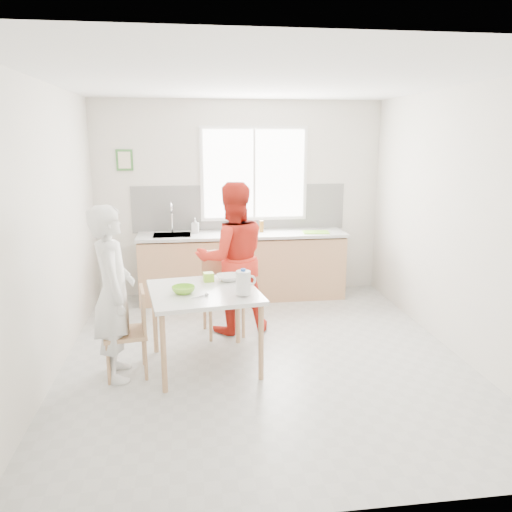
{
  "coord_description": "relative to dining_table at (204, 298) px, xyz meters",
  "views": [
    {
      "loc": [
        -0.7,
        -4.73,
        2.2
      ],
      "look_at": [
        -0.04,
        0.2,
        1.01
      ],
      "focal_mm": 35.0,
      "sensor_mm": 36.0,
      "label": 1
    }
  ],
  "objects": [
    {
      "name": "bowl_white",
      "position": [
        0.26,
        0.29,
        0.11
      ],
      "size": [
        0.27,
        0.27,
        0.06
      ],
      "primitive_type": "imported",
      "rotation": [
        0.0,
        0.0,
        0.15
      ],
      "color": "white",
      "rests_on": "dining_table"
    },
    {
      "name": "green_box",
      "position": [
        0.06,
        0.29,
        0.13
      ],
      "size": [
        0.11,
        0.11,
        0.09
      ],
      "primitive_type": "cube",
      "rotation": [
        0.0,
        0.0,
        0.15
      ],
      "color": "#93D030",
      "rests_on": "dining_table"
    },
    {
      "name": "chair_left",
      "position": [
        -0.68,
        -0.1,
        -0.23
      ],
      "size": [
        0.44,
        0.44,
        0.84
      ],
      "rotation": [
        0.0,
        0.0,
        -1.42
      ],
      "color": "tan",
      "rests_on": "ground"
    },
    {
      "name": "ground",
      "position": [
        0.59,
        0.13,
        -0.69
      ],
      "size": [
        4.5,
        4.5,
        0.0
      ],
      "primitive_type": "plane",
      "color": "#B7B7B2",
      "rests_on": "ground"
    },
    {
      "name": "spoon",
      "position": [
        -0.05,
        -0.23,
        0.09
      ],
      "size": [
        0.15,
        0.09,
        0.01
      ],
      "primitive_type": "cylinder",
      "rotation": [
        0.0,
        1.57,
        0.5
      ],
      "color": "#A5A5AA",
      "rests_on": "dining_table"
    },
    {
      "name": "cutting_board",
      "position": [
        1.6,
        1.98,
        0.23
      ],
      "size": [
        0.38,
        0.29,
        0.01
      ],
      "primitive_type": "cube",
      "rotation": [
        0.0,
        0.0,
        -0.11
      ],
      "color": "#78C62D",
      "rests_on": "kitchen_counter"
    },
    {
      "name": "dining_table",
      "position": [
        0.0,
        0.0,
        0.0
      ],
      "size": [
        1.14,
        1.14,
        0.77
      ],
      "rotation": [
        0.0,
        0.0,
        0.15
      ],
      "color": "white",
      "rests_on": "ground"
    },
    {
      "name": "wine_bottle_a",
      "position": [
        0.54,
        2.25,
        0.39
      ],
      "size": [
        0.07,
        0.07,
        0.32
      ],
      "primitive_type": "cylinder",
      "color": "black",
      "rests_on": "kitchen_counter"
    },
    {
      "name": "backsplash",
      "position": [
        0.59,
        2.37,
        0.53
      ],
      "size": [
        3.0,
        0.02,
        0.65
      ],
      "primitive_type": "cube",
      "color": "white",
      "rests_on": "room_shell"
    },
    {
      "name": "kitchen_counter",
      "position": [
        0.59,
        2.08,
        -0.28
      ],
      "size": [
        2.84,
        0.64,
        1.37
      ],
      "color": "tan",
      "rests_on": "ground"
    },
    {
      "name": "picture_frame",
      "position": [
        -0.96,
        2.37,
        1.21
      ],
      "size": [
        0.22,
        0.03,
        0.28
      ],
      "color": "#3D7E39",
      "rests_on": "room_shell"
    },
    {
      "name": "milk_jug",
      "position": [
        0.36,
        -0.23,
        0.21
      ],
      "size": [
        0.19,
        0.14,
        0.24
      ],
      "rotation": [
        0.0,
        0.0,
        0.15
      ],
      "color": "white",
      "rests_on": "dining_table"
    },
    {
      "name": "soap_bottle",
      "position": [
        -0.04,
        2.2,
        0.33
      ],
      "size": [
        0.11,
        0.11,
        0.21
      ],
      "primitive_type": "imported",
      "rotation": [
        0.0,
        0.0,
        -0.17
      ],
      "color": "#999999",
      "rests_on": "kitchen_counter"
    },
    {
      "name": "person_white",
      "position": [
        -0.82,
        -0.12,
        0.12
      ],
      "size": [
        0.47,
        0.64,
        1.63
      ],
      "primitive_type": "imported",
      "rotation": [
        0.0,
        0.0,
        1.72
      ],
      "color": "white",
      "rests_on": "ground"
    },
    {
      "name": "window",
      "position": [
        0.79,
        2.36,
        1.01
      ],
      "size": [
        1.5,
        0.06,
        1.3
      ],
      "color": "white",
      "rests_on": "room_shell"
    },
    {
      "name": "room_shell",
      "position": [
        0.59,
        0.13,
        0.95
      ],
      "size": [
        4.5,
        4.5,
        4.5
      ],
      "color": "silver",
      "rests_on": "ground"
    },
    {
      "name": "chair_far",
      "position": [
        0.23,
        0.86,
        -0.18
      ],
      "size": [
        0.49,
        0.49,
        0.94
      ],
      "rotation": [
        0.0,
        0.0,
        0.15
      ],
      "color": "tan",
      "rests_on": "ground"
    },
    {
      "name": "bowl_green",
      "position": [
        -0.19,
        -0.08,
        0.11
      ],
      "size": [
        0.25,
        0.25,
        0.07
      ],
      "primitive_type": "imported",
      "rotation": [
        0.0,
        0.0,
        0.15
      ],
      "color": "#85D531",
      "rests_on": "dining_table"
    },
    {
      "name": "person_red",
      "position": [
        0.35,
        0.88,
        0.17
      ],
      "size": [
        0.92,
        0.77,
        1.72
      ],
      "primitive_type": "imported",
      "rotation": [
        0.0,
        0.0,
        3.29
      ],
      "color": "red",
      "rests_on": "ground"
    },
    {
      "name": "wine_bottle_b",
      "position": [
        0.57,
        2.23,
        0.38
      ],
      "size": [
        0.07,
        0.07,
        0.3
      ],
      "primitive_type": "cylinder",
      "color": "black",
      "rests_on": "kitchen_counter"
    },
    {
      "name": "jar_amber",
      "position": [
        0.87,
        2.12,
        0.31
      ],
      "size": [
        0.06,
        0.06,
        0.16
      ],
      "primitive_type": "cylinder",
      "color": "brown",
      "rests_on": "kitchen_counter"
    }
  ]
}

